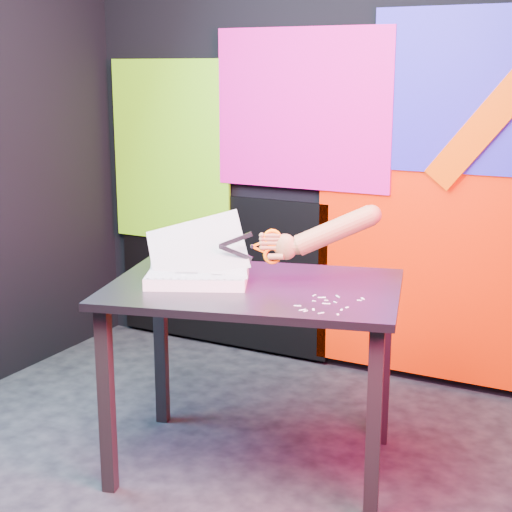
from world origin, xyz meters
The scene contains 7 objects.
room centered at (0.00, 0.00, 1.35)m, with size 3.01×3.01×2.71m.
backdrop centered at (0.06, 1.46, 0.96)m, with size 2.88×0.05×2.08m.
work_table centered at (0.06, 0.35, 0.65)m, with size 1.25×0.99×0.75m.
printout_stack centered at (-0.15, 0.28, 0.78)m, with size 0.47×0.41×0.29m.
scissors centered at (0.10, 0.39, 0.90)m, with size 0.22×0.11×0.14m.
hand_forearm centered at (0.29, 0.48, 0.95)m, with size 0.41×0.23×0.21m.
paper_clippings centered at (0.40, 0.24, 0.75)m, with size 0.19×0.25×0.00m.
Camera 1 is at (1.39, -2.19, 1.56)m, focal length 55.00 mm.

